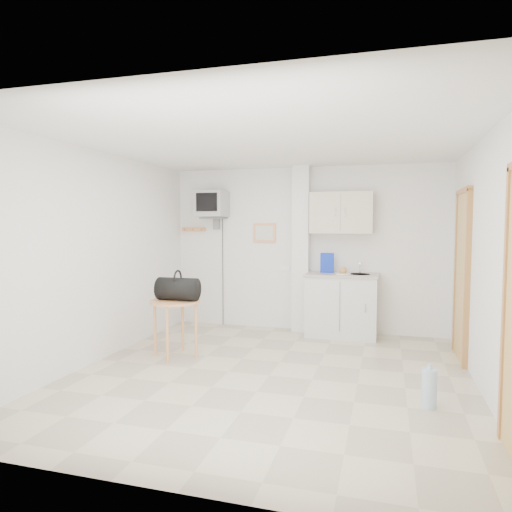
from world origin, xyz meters
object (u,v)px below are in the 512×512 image
(crt_television, at_px, (212,205))
(duffel_bag, at_px, (178,289))
(round_table, at_px, (175,308))
(water_bottle, at_px, (429,388))

(crt_television, xyz_separation_m, duffel_bag, (0.19, -1.64, -1.09))
(round_table, xyz_separation_m, water_bottle, (2.87, -0.81, -0.43))
(duffel_bag, bearing_deg, crt_television, 96.05)
(duffel_bag, bearing_deg, water_bottle, -16.95)
(round_table, xyz_separation_m, duffel_bag, (0.03, 0.02, 0.24))
(round_table, relative_size, water_bottle, 1.78)
(water_bottle, bearing_deg, round_table, 164.25)
(duffel_bag, distance_m, water_bottle, 3.03)
(crt_television, xyz_separation_m, round_table, (0.16, -1.66, -1.33))
(crt_television, height_order, duffel_bag, crt_television)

